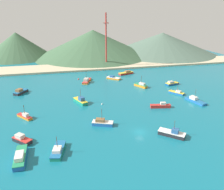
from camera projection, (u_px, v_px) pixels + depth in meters
The scene contains 24 objects.
ground at pixel (117, 100), 101.75m from camera, with size 260.00×280.00×0.50m.
fishing_boat_0 at pixel (113, 78), 133.32m from camera, with size 8.37×7.83×2.19m.
fishing_boat_1 at pixel (81, 101), 98.06m from camera, with size 6.04×9.11×6.77m.
fishing_boat_2 at pixel (172, 133), 71.80m from camera, with size 8.37×7.94×5.72m.
fishing_boat_3 at pixel (102, 123), 78.72m from camera, with size 7.94×5.27×6.34m.
fishing_boat_4 at pixel (141, 85), 118.99m from camera, with size 5.81×7.80×6.44m.
fishing_boat_5 at pixel (58, 150), 63.18m from camera, with size 4.80×9.27×5.48m.
fishing_boat_6 at pixel (87, 81), 127.51m from camera, with size 6.89×11.50×6.61m.
fishing_boat_7 at pixel (177, 93), 109.03m from camera, with size 6.44×7.63×6.13m.
fishing_boat_8 at pixel (20, 92), 109.42m from camera, with size 6.80×8.22×2.59m.
fishing_boat_9 at pixel (22, 139), 68.39m from camera, with size 6.54×6.38×2.51m.
fishing_boat_10 at pixel (172, 83), 122.77m from camera, with size 7.83×4.52×2.28m.
fishing_boat_11 at pixel (126, 73), 143.98m from camera, with size 10.46×5.81×2.57m.
fishing_boat_12 at pixel (161, 106), 93.27m from camera, with size 8.87×3.54×2.43m.
fishing_boat_13 at pixel (20, 157), 59.95m from camera, with size 3.14×10.43×2.61m.
fishing_boat_14 at pixel (25, 116), 84.01m from camera, with size 6.35×6.97×5.54m.
fishing_boat_15 at pixel (195, 100), 99.38m from camera, with size 5.52×10.81×5.83m.
buoy_0 at pixel (78, 79), 132.70m from camera, with size 0.97×0.97×0.97m.
buoy_1 at pixel (102, 104), 96.66m from camera, with size 0.69×0.69×0.69m.
beach_strip at pixel (94, 66), 162.43m from camera, with size 247.00×23.01×1.20m, color #C6B793.
hill_west at pixel (17, 45), 194.21m from camera, with size 60.85×60.85×21.80m.
hill_central at pixel (93, 44), 197.23m from camera, with size 104.34×104.34×23.58m.
hill_east at pixel (162, 43), 211.21m from camera, with size 104.11×104.11×20.02m.
radio_tower at pixel (106, 40), 156.24m from camera, with size 3.80×3.04×37.96m.
Camera 1 is at (-24.31, -61.17, 38.00)m, focal length 35.23 mm.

